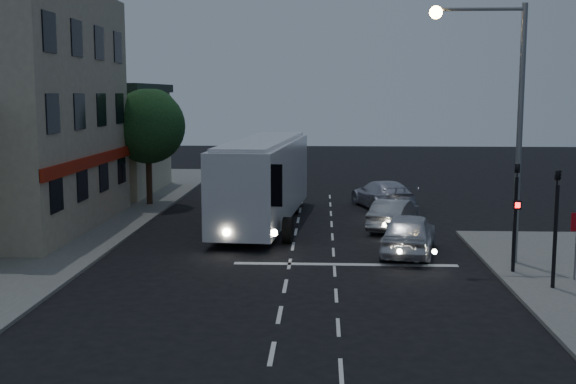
# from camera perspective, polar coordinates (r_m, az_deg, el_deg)

# --- Properties ---
(ground) EXTENTS (120.00, 120.00, 0.00)m
(ground) POSITION_cam_1_polar(r_m,az_deg,el_deg) (24.07, -0.10, -6.82)
(ground) COLOR black
(sidewalk_far) EXTENTS (12.00, 50.00, 0.12)m
(sidewalk_far) POSITION_cam_1_polar(r_m,az_deg,el_deg) (34.84, -21.29, -2.67)
(sidewalk_far) COLOR slate
(sidewalk_far) RESTS_ON ground
(road_markings) EXTENTS (8.00, 30.55, 0.01)m
(road_markings) POSITION_cam_1_polar(r_m,az_deg,el_deg) (27.25, 2.96, -5.08)
(road_markings) COLOR silver
(road_markings) RESTS_ON ground
(tour_bus) EXTENTS (3.76, 13.10, 3.96)m
(tour_bus) POSITION_cam_1_polar(r_m,az_deg,el_deg) (33.73, -1.93, 1.11)
(tour_bus) COLOR silver
(tour_bus) RESTS_ON ground
(car_suv) EXTENTS (2.80, 5.01, 1.61)m
(car_suv) POSITION_cam_1_polar(r_m,az_deg,el_deg) (27.76, 9.52, -3.25)
(car_suv) COLOR silver
(car_suv) RESTS_ON ground
(car_sedan_a) EXTENTS (2.77, 4.44, 1.38)m
(car_sedan_a) POSITION_cam_1_polar(r_m,az_deg,el_deg) (32.60, 8.38, -1.78)
(car_sedan_a) COLOR #99999B
(car_sedan_a) RESTS_ON ground
(car_sedan_b) EXTENTS (3.52, 5.59, 1.51)m
(car_sedan_b) POSITION_cam_1_polar(r_m,az_deg,el_deg) (38.48, 7.49, -0.20)
(car_sedan_b) COLOR silver
(car_sedan_b) RESTS_ON ground
(traffic_signal_main) EXTENTS (0.25, 0.35, 4.10)m
(traffic_signal_main) POSITION_cam_1_polar(r_m,az_deg,el_deg) (25.15, 17.56, -0.92)
(traffic_signal_main) COLOR black
(traffic_signal_main) RESTS_ON sidewalk_near
(traffic_signal_side) EXTENTS (0.18, 0.15, 4.10)m
(traffic_signal_side) POSITION_cam_1_polar(r_m,az_deg,el_deg) (23.47, 20.44, -1.66)
(traffic_signal_side) COLOR black
(traffic_signal_side) RESTS_ON sidewalk_near
(streetlight) EXTENTS (3.32, 0.44, 9.00)m
(streetlight) POSITION_cam_1_polar(r_m,az_deg,el_deg) (26.20, 16.53, 6.74)
(streetlight) COLOR slate
(streetlight) RESTS_ON sidewalk_near
(low_building_north) EXTENTS (9.40, 9.40, 6.50)m
(low_building_north) POSITION_cam_1_polar(r_m,az_deg,el_deg) (45.75, -15.98, 4.15)
(low_building_north) COLOR #C0B994
(low_building_north) RESTS_ON sidewalk_far
(street_tree) EXTENTS (4.00, 4.00, 6.20)m
(street_tree) POSITION_cam_1_polar(r_m,az_deg,el_deg) (39.44, -11.03, 5.38)
(street_tree) COLOR black
(street_tree) RESTS_ON sidewalk_far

